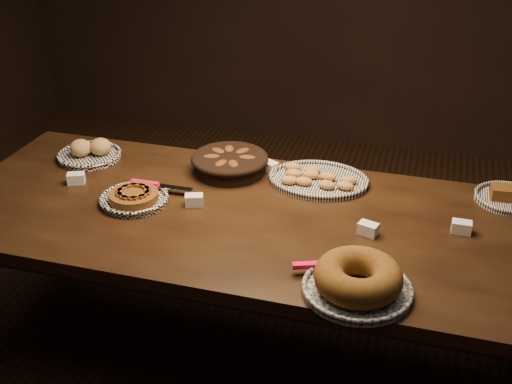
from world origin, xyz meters
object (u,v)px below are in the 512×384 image
(madeleine_platter, at_px, (318,179))
(bundt_cake_plate, at_px, (358,280))
(apple_tart_plate, at_px, (134,197))
(buffet_table, at_px, (249,230))

(madeleine_platter, xyz_separation_m, bundt_cake_plate, (0.27, -0.71, 0.03))
(madeleine_platter, relative_size, bundt_cake_plate, 1.04)
(bundt_cake_plate, bearing_deg, apple_tart_plate, 153.40)
(buffet_table, xyz_separation_m, apple_tart_plate, (-0.46, -0.04, 0.09))
(apple_tart_plate, height_order, madeleine_platter, apple_tart_plate)
(buffet_table, distance_m, madeleine_platter, 0.39)
(madeleine_platter, bearing_deg, apple_tart_plate, -172.49)
(buffet_table, xyz_separation_m, bundt_cake_plate, (0.47, -0.38, 0.12))
(buffet_table, relative_size, apple_tart_plate, 7.10)
(buffet_table, height_order, madeleine_platter, madeleine_platter)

